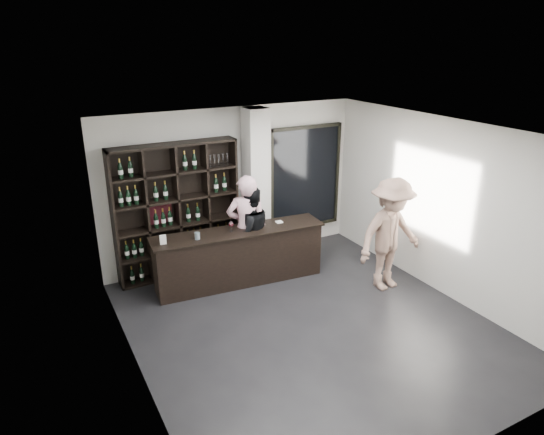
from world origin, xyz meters
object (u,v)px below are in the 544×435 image
taster_pink (247,228)px  wine_shelf (177,211)px  customer (390,235)px  taster_black (250,233)px  tasting_counter (239,256)px

taster_pink → wine_shelf: bearing=-14.6°
wine_shelf → customer: (2.95, -2.17, -0.23)m
wine_shelf → taster_black: wine_shelf is taller
taster_pink → taster_black: taster_pink is taller
taster_pink → taster_black: size_ratio=1.13×
tasting_counter → customer: bearing=-26.9°
customer → taster_black: bearing=140.0°
taster_pink → customer: bearing=164.3°
tasting_counter → customer: (2.15, -1.35, 0.48)m
taster_black → customer: size_ratio=0.86×
wine_shelf → taster_pink: (1.00, -0.72, -0.25)m
wine_shelf → tasting_counter: (0.80, -0.82, -0.71)m
taster_black → wine_shelf: bearing=-38.9°
taster_pink → customer: customer is taller
customer → taster_pink: bearing=140.7°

